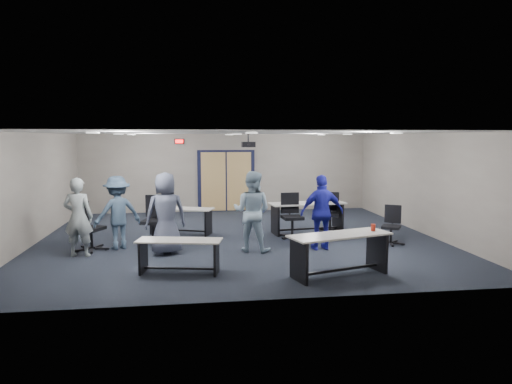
{
  "coord_description": "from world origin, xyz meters",
  "views": [
    {
      "loc": [
        -1.15,
        -11.44,
        2.58
      ],
      "look_at": [
        0.39,
        -0.3,
        1.23
      ],
      "focal_mm": 32.0,
      "sensor_mm": 36.0,
      "label": 1
    }
  ],
  "objects": [
    {
      "name": "chair_loose_left",
      "position": [
        -3.48,
        -0.77,
        0.56
      ],
      "size": [
        0.93,
        0.93,
        1.11
      ],
      "primitive_type": null,
      "rotation": [
        0.0,
        0.0,
        1.13
      ],
      "color": "black",
      "rests_on": "floor"
    },
    {
      "name": "back_wall",
      "position": [
        0.0,
        4.5,
        1.35
      ],
      "size": [
        10.0,
        0.04,
        2.7
      ],
      "primitive_type": "cube",
      "color": "gray",
      "rests_on": "floor"
    },
    {
      "name": "table_back_right",
      "position": [
        1.9,
        0.45,
        0.57
      ],
      "size": [
        2.11,
        0.93,
        0.83
      ],
      "rotation": [
        0.0,
        0.0,
        0.12
      ],
      "color": "#AFACA5",
      "rests_on": "floor"
    },
    {
      "name": "table_front_left",
      "position": [
        -1.43,
        -2.83,
        0.44
      ],
      "size": [
        1.68,
        0.84,
        0.65
      ],
      "rotation": [
        0.0,
        0.0,
        -0.2
      ],
      "color": "#AFACA5",
      "rests_on": "floor"
    },
    {
      "name": "front_wall",
      "position": [
        0.0,
        -4.5,
        1.35
      ],
      "size": [
        10.0,
        0.04,
        2.7
      ],
      "primitive_type": "cube",
      "color": "gray",
      "rests_on": "floor"
    },
    {
      "name": "ceiling",
      "position": [
        0.0,
        0.0,
        2.7
      ],
      "size": [
        10.0,
        9.0,
        0.04
      ],
      "primitive_type": "cube",
      "color": "silver",
      "rests_on": "back_wall"
    },
    {
      "name": "person_plaid",
      "position": [
        -1.76,
        -1.33,
        0.92
      ],
      "size": [
        1.01,
        0.78,
        1.83
      ],
      "primitive_type": "imported",
      "rotation": [
        0.0,
        0.0,
        3.38
      ],
      "color": "#4C5268",
      "rests_on": "floor"
    },
    {
      "name": "exit_sign",
      "position": [
        -1.6,
        4.44,
        2.45
      ],
      "size": [
        0.32,
        0.07,
        0.18
      ],
      "color": "black",
      "rests_on": "back_wall"
    },
    {
      "name": "double_door",
      "position": [
        0.0,
        4.46,
        1.05
      ],
      "size": [
        2.0,
        0.07,
        2.2
      ],
      "color": "black",
      "rests_on": "back_wall"
    },
    {
      "name": "person_lightblue",
      "position": [
        0.16,
        -1.31,
        0.92
      ],
      "size": [
        1.09,
        0.99,
        1.83
      ],
      "primitive_type": "imported",
      "rotation": [
        0.0,
        0.0,
        2.72
      ],
      "color": "#97B2C9",
      "rests_on": "floor"
    },
    {
      "name": "person_gray",
      "position": [
        -3.63,
        -1.27,
        0.87
      ],
      "size": [
        0.68,
        0.5,
        1.73
      ],
      "primitive_type": "imported",
      "rotation": [
        0.0,
        0.0,
        3.0
      ],
      "color": "#909A9D",
      "rests_on": "floor"
    },
    {
      "name": "ceiling_can_lights",
      "position": [
        0.0,
        0.25,
        2.67
      ],
      "size": [
        6.24,
        5.74,
        0.02
      ],
      "primitive_type": null,
      "color": "white",
      "rests_on": "ceiling"
    },
    {
      "name": "table_back_left",
      "position": [
        -1.5,
        0.8,
        0.48
      ],
      "size": [
        1.82,
        1.13,
        0.96
      ],
      "rotation": [
        0.0,
        0.0,
        -0.35
      ],
      "color": "#AFACA5",
      "rests_on": "floor"
    },
    {
      "name": "left_wall",
      "position": [
        -5.0,
        0.0,
        1.35
      ],
      "size": [
        0.04,
        9.0,
        2.7
      ],
      "primitive_type": "cube",
      "color": "gray",
      "rests_on": "floor"
    },
    {
      "name": "person_back",
      "position": [
        -2.9,
        -0.68,
        0.85
      ],
      "size": [
        1.27,
        1.08,
        1.71
      ],
      "primitive_type": "imported",
      "rotation": [
        0.0,
        0.0,
        3.63
      ],
      "color": "#3A5069",
      "rests_on": "floor"
    },
    {
      "name": "chair_back_a",
      "position": [
        -2.15,
        -0.22,
        0.58
      ],
      "size": [
        0.87,
        0.87,
        1.16
      ],
      "primitive_type": null,
      "rotation": [
        0.0,
        0.0,
        -0.22
      ],
      "color": "black",
      "rests_on": "floor"
    },
    {
      "name": "ceiling_projector",
      "position": [
        0.3,
        0.5,
        2.4
      ],
      "size": [
        0.35,
        0.32,
        0.37
      ],
      "color": "black",
      "rests_on": "ceiling"
    },
    {
      "name": "chair_loose_right",
      "position": [
        3.59,
        -1.14,
        0.47
      ],
      "size": [
        0.82,
        0.82,
        0.94
      ],
      "primitive_type": null,
      "rotation": [
        0.0,
        0.0,
        -0.58
      ],
      "color": "black",
      "rests_on": "floor"
    },
    {
      "name": "chair_back_d",
      "position": [
        2.55,
        0.47,
        0.54
      ],
      "size": [
        0.86,
        0.86,
        1.08
      ],
      "primitive_type": null,
      "rotation": [
        0.0,
        0.0,
        -0.33
      ],
      "color": "black",
      "rests_on": "floor"
    },
    {
      "name": "chair_back_c",
      "position": [
        1.37,
        -0.08,
        0.58
      ],
      "size": [
        0.77,
        0.77,
        1.15
      ],
      "primitive_type": null,
      "rotation": [
        0.0,
        0.0,
        0.07
      ],
      "color": "black",
      "rests_on": "floor"
    },
    {
      "name": "person_navy",
      "position": [
        1.78,
        -1.39,
        0.87
      ],
      "size": [
        1.04,
        0.49,
        1.73
      ],
      "primitive_type": "imported",
      "rotation": [
        0.0,
        0.0,
        3.2
      ],
      "color": "#1B1C99",
      "rests_on": "floor"
    },
    {
      "name": "table_front_right",
      "position": [
        1.55,
        -3.4,
        0.55
      ],
      "size": [
        2.06,
        1.17,
        0.92
      ],
      "rotation": [
        0.0,
        0.0,
        0.28
      ],
      "color": "#AFACA5",
      "rests_on": "floor"
    },
    {
      "name": "floor",
      "position": [
        0.0,
        0.0,
        0.0
      ],
      "size": [
        10.0,
        10.0,
        0.0
      ],
      "primitive_type": "plane",
      "color": "black",
      "rests_on": "ground"
    },
    {
      "name": "right_wall",
      "position": [
        5.0,
        0.0,
        1.35
      ],
      "size": [
        0.04,
        9.0,
        2.7
      ],
      "primitive_type": "cube",
      "color": "gray",
      "rests_on": "floor"
    }
  ]
}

